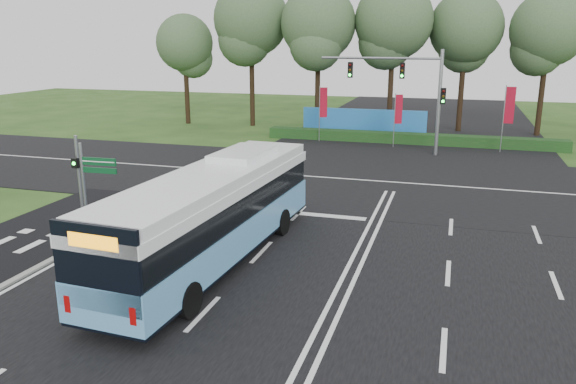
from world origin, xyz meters
name	(u,v)px	position (x,y,z in m)	size (l,w,h in m)	color
ground	(350,263)	(0.00, 0.00, 0.00)	(120.00, 120.00, 0.00)	#224517
road_main	(350,263)	(0.00, 0.00, 0.02)	(20.00, 120.00, 0.04)	black
road_cross	(391,182)	(0.00, 12.00, 0.03)	(120.00, 14.00, 0.05)	black
kerb_strip	(50,261)	(-10.10, -3.00, 0.06)	(0.25, 18.00, 0.12)	gray
city_bus	(214,214)	(-4.57, -1.29, 1.78)	(3.27, 12.47, 3.54)	#5A9ED2
pedestrian_signal	(78,174)	(-12.16, 1.66, 2.01)	(0.31, 0.43, 3.67)	gray
street_sign	(91,180)	(-9.88, -0.59, 2.43)	(1.50, 0.15, 3.85)	gray
banner_flag_left	(323,106)	(-6.64, 23.63, 2.76)	(0.58, 0.30, 4.21)	gray
banner_flag_mid	(398,112)	(-0.89, 22.76, 2.57)	(0.54, 0.27, 3.90)	gray
banner_flag_right	(508,109)	(6.50, 22.79, 3.02)	(0.68, 0.11, 4.63)	gray
traffic_light_gantry	(412,85)	(0.21, 20.50, 4.66)	(8.41, 0.28, 7.00)	gray
hedge	(411,139)	(0.00, 24.50, 0.40)	(22.00, 1.20, 0.80)	#123313
blue_hoarding	(364,123)	(-4.00, 27.00, 1.10)	(10.00, 0.30, 2.20)	#216CB7
eucalyptus_row	(384,27)	(-3.12, 30.41, 8.60)	(41.66, 9.05, 12.63)	black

